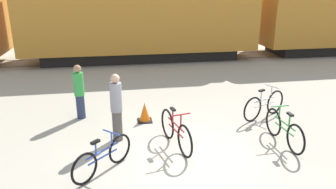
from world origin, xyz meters
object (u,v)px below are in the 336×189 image
(bicycle_maroon, at_px, (176,131))
(traffic_cone, at_px, (145,113))
(freight_train, at_px, (140,1))
(bicycle_blue, at_px, (103,157))
(person_in_green, at_px, (79,91))
(bicycle_silver, at_px, (264,105))
(person_in_grey, at_px, (116,107))
(bicycle_green, at_px, (284,129))

(bicycle_maroon, xyz_separation_m, traffic_cone, (-0.57, 1.65, -0.15))
(freight_train, relative_size, bicycle_maroon, 20.27)
(bicycle_maroon, height_order, traffic_cone, bicycle_maroon)
(bicycle_blue, relative_size, person_in_green, 0.77)
(bicycle_silver, relative_size, person_in_green, 1.00)
(freight_train, distance_m, bicycle_silver, 9.17)
(bicycle_blue, distance_m, person_in_grey, 1.58)
(bicycle_silver, bearing_deg, freight_train, 108.40)
(bicycle_silver, bearing_deg, traffic_cone, 174.75)
(bicycle_blue, relative_size, bicycle_silver, 0.76)
(person_in_green, bearing_deg, bicycle_silver, 155.01)
(person_in_green, xyz_separation_m, traffic_cone, (1.79, -0.55, -0.55))
(bicycle_green, relative_size, bicycle_maroon, 0.98)
(bicycle_green, height_order, person_in_green, person_in_green)
(freight_train, height_order, bicycle_green, freight_train)
(freight_train, bearing_deg, person_in_green, -107.99)
(freight_train, height_order, person_in_green, freight_train)
(bicycle_blue, xyz_separation_m, person_in_grey, (0.33, 1.46, 0.52))
(traffic_cone, bearing_deg, bicycle_blue, -113.91)
(traffic_cone, bearing_deg, bicycle_silver, -5.25)
(freight_train, distance_m, bicycle_blue, 11.00)
(person_in_grey, distance_m, traffic_cone, 1.45)
(person_in_grey, height_order, person_in_green, person_in_grey)
(freight_train, bearing_deg, person_in_grey, -98.91)
(freight_train, relative_size, bicycle_green, 20.64)
(person_in_grey, relative_size, traffic_cone, 3.09)
(freight_train, xyz_separation_m, bicycle_maroon, (-0.08, -9.71, -2.48))
(freight_train, bearing_deg, bicycle_silver, -71.60)
(freight_train, xyz_separation_m, person_in_green, (-2.44, -7.51, -2.08))
(bicycle_green, bearing_deg, freight_train, 104.10)
(bicycle_silver, xyz_separation_m, bicycle_maroon, (-2.87, -1.34, 0.02))
(person_in_grey, bearing_deg, freight_train, 76.92)
(bicycle_green, distance_m, bicycle_silver, 1.66)
(bicycle_green, height_order, bicycle_silver, bicycle_silver)
(bicycle_green, relative_size, traffic_cone, 3.14)
(bicycle_green, xyz_separation_m, person_in_green, (-4.95, 2.50, 0.43))
(bicycle_maroon, xyz_separation_m, person_in_grey, (-1.35, 0.61, 0.47))
(bicycle_green, xyz_separation_m, bicycle_silver, (0.27, 1.64, 0.00))
(person_in_green, bearing_deg, bicycle_green, 137.60)
(bicycle_green, distance_m, person_in_green, 5.56)
(bicycle_blue, distance_m, traffic_cone, 2.74)
(bicycle_green, bearing_deg, bicycle_silver, 80.57)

